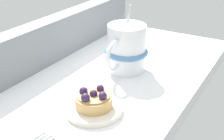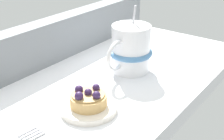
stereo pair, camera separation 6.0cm
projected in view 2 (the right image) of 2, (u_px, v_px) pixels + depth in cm
name	position (u px, v px, depth cm)	size (l,w,h in cm)	color
ground_plane	(94.00, 93.00, 63.76)	(80.93, 37.14, 3.53)	white
window_rail_back	(37.00, 46.00, 69.63)	(79.31, 4.58, 9.76)	gray
dessert_plate	(89.00, 108.00, 54.40)	(10.02, 10.02, 1.10)	silver
raspberry_tart	(88.00, 99.00, 53.56)	(6.46, 6.46, 3.48)	tan
coffee_mug	(130.00, 49.00, 67.10)	(13.30, 9.59, 14.27)	white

